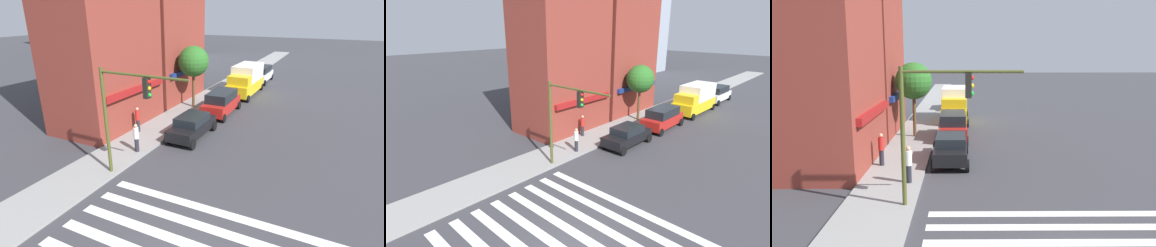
# 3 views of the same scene
# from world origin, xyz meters

# --- Properties ---
(sidewalk_left) EXTENTS (120.00, 3.00, 0.15)m
(sidewalk_left) POSITION_xyz_m (0.00, 7.50, 0.07)
(sidewalk_left) COLOR gray
(sidewalk_left) RESTS_ON ground_plane
(storefront_row) EXTENTS (15.92, 5.30, 15.91)m
(storefront_row) POSITION_xyz_m (14.46, 11.50, 7.60)
(storefront_row) COLOR maroon
(storefront_row) RESTS_ON ground_plane
(traffic_signal) EXTENTS (0.32, 4.76, 5.70)m
(traffic_signal) POSITION_xyz_m (4.54, 5.26, 3.93)
(traffic_signal) COLOR #474C1E
(traffic_signal) RESTS_ON ground_plane
(sedan_black) EXTENTS (4.41, 2.02, 1.59)m
(sedan_black) POSITION_xyz_m (10.90, 4.70, 0.84)
(sedan_black) COLOR black
(sedan_black) RESTS_ON ground_plane
(suv_red) EXTENTS (4.73, 2.12, 1.94)m
(suv_red) POSITION_xyz_m (16.53, 4.70, 1.03)
(suv_red) COLOR #B21E19
(suv_red) RESTS_ON ground_plane
(box_truck_yellow) EXTENTS (6.23, 2.42, 3.04)m
(box_truck_yellow) POSITION_xyz_m (23.60, 4.70, 1.59)
(box_truck_yellow) COLOR yellow
(box_truck_yellow) RESTS_ON ground_plane
(suv_white) EXTENTS (4.74, 2.12, 1.94)m
(suv_white) POSITION_xyz_m (30.25, 4.70, 1.03)
(suv_white) COLOR white
(suv_white) RESTS_ON ground_plane
(pedestrian_white_shirt) EXTENTS (0.32, 0.32, 1.77)m
(pedestrian_white_shirt) POSITION_xyz_m (7.13, 6.58, 1.07)
(pedestrian_white_shirt) COLOR #23232D
(pedestrian_white_shirt) RESTS_ON sidewalk_left
(pedestrian_red_jacket) EXTENTS (0.32, 0.32, 1.77)m
(pedestrian_red_jacket) POSITION_xyz_m (9.86, 8.44, 1.07)
(pedestrian_red_jacket) COLOR #23232D
(pedestrian_red_jacket) RESTS_ON sidewalk_left
(street_tree) EXTENTS (2.62, 2.62, 5.33)m
(street_tree) POSITION_xyz_m (16.93, 7.50, 4.15)
(street_tree) COLOR brown
(street_tree) RESTS_ON sidewalk_left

